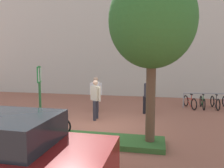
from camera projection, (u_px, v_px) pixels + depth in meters
ground_plane at (97, 127)px, 8.78m from camera, size 60.00×60.00×0.00m
building_facade at (126, 24)px, 15.86m from camera, size 28.00×1.20×10.00m
planter_strip at (56, 137)px, 7.42m from camera, size 7.00×1.10×0.16m
tree_sidewalk at (152, 21)px, 6.44m from camera, size 2.51×2.51×5.11m
parking_sign_post at (40, 91)px, 7.36m from camera, size 0.11×0.36×2.41m
bike_at_sign at (46, 126)px, 7.68m from camera, size 1.64×0.55×0.86m
bike_rack_cluster at (209, 102)px, 11.92m from camera, size 2.64×1.74×0.83m
bollard_steel at (153, 104)px, 10.83m from camera, size 0.16×0.16×0.90m
person_casual_tan at (96, 92)px, 11.32m from camera, size 0.61×0.43×1.72m
person_shirt_blue at (96, 97)px, 9.70m from camera, size 0.53×0.48×1.72m
person_suited_navy at (148, 93)px, 10.73m from camera, size 0.45×0.58×1.72m
car_maroon_wagon at (4, 153)px, 4.53m from camera, size 4.33×2.08×1.54m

